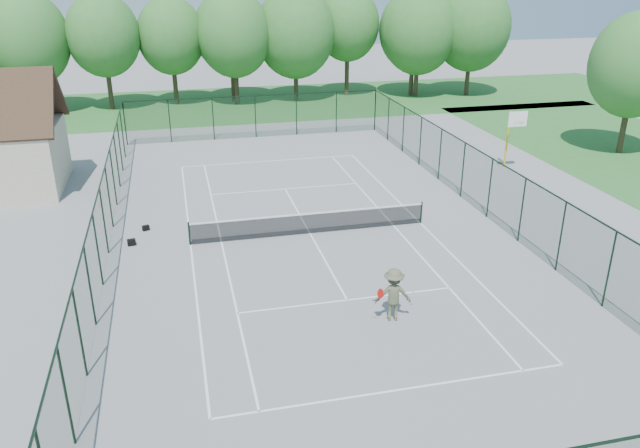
# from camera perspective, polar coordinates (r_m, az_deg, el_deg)

# --- Properties ---
(ground) EXTENTS (140.00, 140.00, 0.00)m
(ground) POSITION_cam_1_polar(r_m,az_deg,el_deg) (29.07, -0.91, -0.88)
(ground) COLOR gray
(ground) RESTS_ON ground
(grass_far) EXTENTS (80.00, 16.00, 0.01)m
(grass_far) POSITION_cam_1_polar(r_m,az_deg,el_deg) (57.50, -7.54, 10.86)
(grass_far) COLOR #32722F
(grass_far) RESTS_ON ground
(court_lines) EXTENTS (11.05, 23.85, 0.01)m
(court_lines) POSITION_cam_1_polar(r_m,az_deg,el_deg) (29.07, -0.91, -0.87)
(court_lines) COLOR white
(court_lines) RESTS_ON ground
(tennis_net) EXTENTS (11.08, 0.08, 1.10)m
(tennis_net) POSITION_cam_1_polar(r_m,az_deg,el_deg) (28.84, -0.92, 0.17)
(tennis_net) COLOR black
(tennis_net) RESTS_ON ground
(fence_enclosure) EXTENTS (18.05, 36.05, 3.02)m
(fence_enclosure) POSITION_cam_1_polar(r_m,az_deg,el_deg) (28.48, -0.93, 1.99)
(fence_enclosure) COLOR #16371E
(fence_enclosure) RESTS_ON ground
(tree_line_far) EXTENTS (39.40, 6.40, 9.70)m
(tree_line_far) POSITION_cam_1_polar(r_m,az_deg,el_deg) (56.59, -7.87, 16.80)
(tree_line_far) COLOR #403222
(tree_line_far) RESTS_ON ground
(basketball_goal) EXTENTS (1.20, 1.43, 3.65)m
(basketball_goal) POSITION_cam_1_polar(r_m,az_deg,el_deg) (39.35, 17.24, 8.39)
(basketball_goal) COLOR gold
(basketball_goal) RESTS_ON ground
(tree_side) EXTENTS (5.70, 5.70, 9.03)m
(tree_side) POSITION_cam_1_polar(r_m,az_deg,el_deg) (45.23, 26.87, 12.81)
(tree_side) COLOR #403222
(tree_side) RESTS_ON ground
(sports_bag_a) EXTENTS (0.39, 0.27, 0.29)m
(sports_bag_a) POSITION_cam_1_polar(r_m,az_deg,el_deg) (29.06, -16.85, -1.61)
(sports_bag_a) COLOR black
(sports_bag_a) RESTS_ON ground
(sports_bag_b) EXTENTS (0.36, 0.29, 0.24)m
(sports_bag_b) POSITION_cam_1_polar(r_m,az_deg,el_deg) (30.50, -15.64, -0.35)
(sports_bag_b) COLOR black
(sports_bag_b) RESTS_ON ground
(tennis_player) EXTENTS (1.83, 0.97, 1.95)m
(tennis_player) POSITION_cam_1_polar(r_m,az_deg,el_deg) (22.01, 6.72, -6.41)
(tennis_player) COLOR #53563D
(tennis_player) RESTS_ON ground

